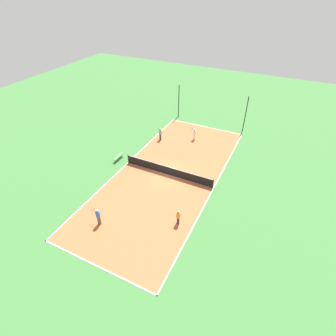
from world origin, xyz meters
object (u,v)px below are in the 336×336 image
(player_near_blue, at_px, (98,215))
(tennis_ball_far_baseline, at_px, (155,168))
(player_near_white, at_px, (194,133))
(tennis_ball_midcourt, at_px, (100,245))
(tennis_ball_near_net, at_px, (160,260))
(player_baseline_gray, at_px, (160,133))
(player_center_orange, at_px, (178,216))
(fence_post_back_left, at_px, (179,101))
(tennis_net, at_px, (168,170))
(fence_post_back_right, at_px, (246,114))
(bench, at_px, (118,157))

(player_near_blue, bearing_deg, tennis_ball_far_baseline, -79.18)
(player_near_white, relative_size, tennis_ball_midcourt, 23.50)
(tennis_ball_near_net, bearing_deg, player_baseline_gray, 117.34)
(player_center_orange, distance_m, tennis_ball_midcourt, 6.73)
(tennis_ball_far_baseline, xyz_separation_m, fence_post_back_left, (-3.04, 13.09, 2.33))
(tennis_net, xyz_separation_m, player_baseline_gray, (-4.12, 6.18, 0.40))
(player_near_blue, distance_m, fence_post_back_right, 23.41)
(tennis_ball_near_net, xyz_separation_m, fence_post_back_right, (0.82, 23.13, 2.33))
(player_baseline_gray, bearing_deg, fence_post_back_right, -94.71)
(tennis_ball_far_baseline, bearing_deg, fence_post_back_right, 62.99)
(player_near_blue, xyz_separation_m, fence_post_back_left, (-2.57, 22.25, 1.37))
(player_baseline_gray, distance_m, player_near_white, 4.35)
(player_baseline_gray, distance_m, tennis_ball_far_baseline, 6.26)
(player_near_blue, distance_m, player_near_white, 16.97)
(tennis_ball_near_net, relative_size, fence_post_back_left, 0.01)
(player_center_orange, distance_m, fence_post_back_left, 21.14)
(bench, distance_m, player_near_blue, 9.75)
(player_near_white, relative_size, fence_post_back_left, 0.33)
(tennis_net, distance_m, bench, 6.41)
(tennis_ball_midcourt, distance_m, fence_post_back_right, 24.85)
(tennis_ball_near_net, height_order, fence_post_back_left, fence_post_back_left)
(tennis_net, distance_m, player_near_blue, 9.04)
(fence_post_back_right, bearing_deg, tennis_ball_far_baseline, -117.01)
(tennis_ball_midcourt, relative_size, fence_post_back_right, 0.01)
(player_near_white, xyz_separation_m, tennis_ball_midcourt, (-0.67, -18.65, -0.88))
(player_near_blue, relative_size, player_center_orange, 1.16)
(player_baseline_gray, relative_size, tennis_ball_midcourt, 24.48)
(tennis_ball_near_net, bearing_deg, player_near_white, 103.52)
(player_baseline_gray, relative_size, player_near_blue, 0.96)
(tennis_net, height_order, player_near_blue, player_near_blue)
(player_near_white, height_order, tennis_ball_far_baseline, player_near_white)
(player_baseline_gray, bearing_deg, bench, 115.43)
(tennis_ball_midcourt, bearing_deg, player_baseline_gray, 100.95)
(player_baseline_gray, distance_m, player_center_orange, 14.27)
(tennis_net, height_order, player_baseline_gray, player_baseline_gray)
(tennis_net, relative_size, player_near_white, 6.29)
(player_near_blue, bearing_deg, player_center_orange, -139.78)
(player_near_blue, distance_m, player_center_orange, 6.75)
(bench, height_order, player_center_orange, player_center_orange)
(bench, distance_m, player_near_white, 10.15)
(player_baseline_gray, height_order, fence_post_back_left, fence_post_back_left)
(fence_post_back_right, bearing_deg, fence_post_back_left, 180.00)
(bench, bearing_deg, player_near_white, -37.63)
(player_near_blue, distance_m, fence_post_back_left, 22.44)
(tennis_net, relative_size, tennis_ball_near_net, 147.86)
(tennis_ball_far_baseline, height_order, tennis_ball_near_net, same)
(player_center_orange, bearing_deg, tennis_ball_near_net, 151.16)
(tennis_net, xyz_separation_m, fence_post_back_right, (4.86, 13.52, 1.81))
(player_baseline_gray, height_order, player_center_orange, player_baseline_gray)
(player_center_orange, bearing_deg, bench, 27.13)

